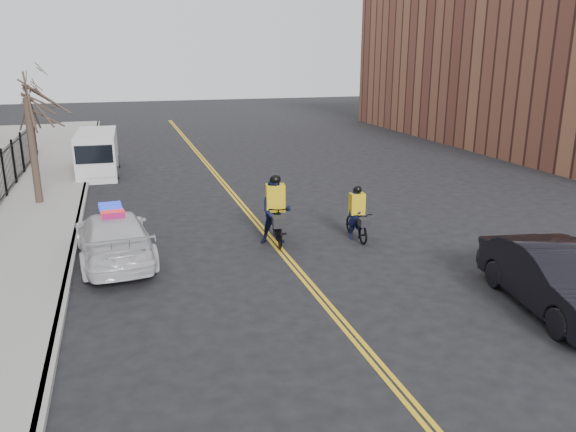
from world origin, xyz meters
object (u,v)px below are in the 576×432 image
Objects in this scene: cyclist_near at (357,220)px; dark_sedan at (556,279)px; police_cruiser at (114,237)px; cyclist_far at (276,216)px; cargo_van at (97,154)px.

dark_sedan is at bearing -66.96° from cyclist_near.
police_cruiser is 4.85m from cyclist_far.
police_cruiser reaches higher than dark_sedan.
cargo_van reaches higher than dark_sedan.
cyclist_far is at bearing 174.42° from cyclist_near.
cyclist_near is (8.15, -12.80, -0.40)m from cargo_van.
cargo_van is 2.75× the size of cyclist_near.
cyclist_far reaches higher than police_cruiser.
dark_sedan is 6.55m from cyclist_near.
dark_sedan is at bearing 141.90° from police_cruiser.
cyclist_far reaches higher than dark_sedan.
police_cruiser is at bearing -85.32° from cargo_van.
dark_sedan is 8.13m from cyclist_far.
cargo_van is 13.63m from cyclist_far.
cyclist_far is at bearing 176.98° from police_cruiser.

